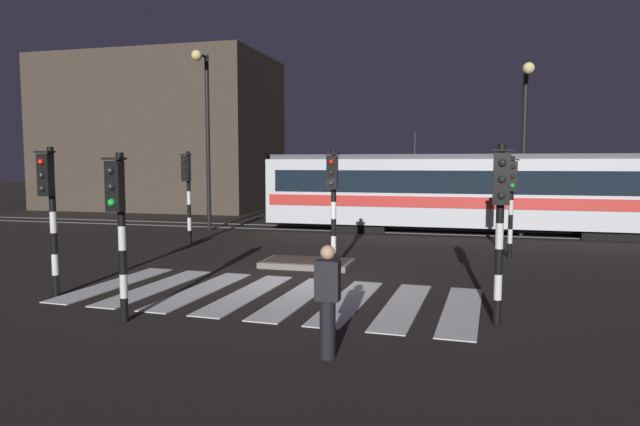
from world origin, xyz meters
name	(u,v)px	position (x,y,z in m)	size (l,w,h in m)	color
ground_plane	(296,279)	(0.00, 0.00, 0.00)	(120.00, 120.00, 0.00)	black
rail_near	(365,232)	(0.00, 9.88, 0.01)	(80.00, 0.12, 0.03)	#59595E
rail_far	(371,228)	(0.00, 11.32, 0.01)	(80.00, 0.12, 0.03)	#59595E
crosswalk_zebra	(271,296)	(0.00, -1.84, 0.01)	(8.98, 4.38, 0.02)	silver
traffic_island	(307,263)	(-0.22, 1.81, 0.09)	(2.50, 1.45, 0.18)	slate
traffic_light_corner_far_right	(512,191)	(5.40, 4.63, 2.05)	(0.36, 0.42, 3.11)	black
traffic_light_median_centre	(333,191)	(0.61, 1.40, 2.15)	(0.36, 0.42, 3.25)	black
traffic_light_corner_near_left	(49,199)	(-4.58, -3.10, 2.15)	(0.36, 0.42, 3.26)	black
traffic_light_corner_near_right	(501,207)	(4.67, -2.97, 2.14)	(0.36, 0.42, 3.24)	black
traffic_light_kerb_mid_left	(118,212)	(-1.95, -4.48, 2.04)	(0.36, 0.42, 3.10)	black
traffic_light_corner_far_left	(187,183)	(-5.52, 4.87, 2.18)	(0.36, 0.42, 3.31)	black
street_lamp_trackside_right	(525,128)	(6.20, 9.82, 4.24)	(0.44, 1.21, 6.61)	black
street_lamp_trackside_left	(205,120)	(-6.71, 8.79, 4.72)	(0.44, 1.21, 7.49)	black
tram	(479,191)	(4.58, 10.60, 1.75)	(17.77, 2.58, 4.15)	silver
pedestrian_waiting_at_kerb	(328,301)	(2.13, -5.32, 0.88)	(0.36, 0.24, 1.71)	black
building_backdrop	(161,134)	(-14.90, 19.28, 4.71)	(13.92, 8.00, 9.42)	#42382D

